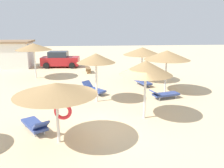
{
  "coord_description": "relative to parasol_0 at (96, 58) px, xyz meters",
  "views": [
    {
      "loc": [
        -1.23,
        -10.07,
        4.62
      ],
      "look_at": [
        0.0,
        3.0,
        1.2
      ],
      "focal_mm": 37.26,
      "sensor_mm": 36.0,
      "label": 1
    }
  ],
  "objects": [
    {
      "name": "ground_plane",
      "position": [
        0.9,
        -3.47,
        -2.66
      ],
      "size": [
        80.0,
        80.0,
        0.0
      ],
      "primitive_type": "plane",
      "color": "beige"
    },
    {
      "name": "parasol_0",
      "position": [
        0.0,
        0.0,
        0.0
      ],
      "size": [
        2.28,
        2.28,
        2.95
      ],
      "color": "silver",
      "rests_on": "ground"
    },
    {
      "name": "parasol_2",
      "position": [
        -1.66,
        -4.91,
        -0.44
      ],
      "size": [
        3.18,
        3.18,
        2.46
      ],
      "color": "silver",
      "rests_on": "ground"
    },
    {
      "name": "parasol_3",
      "position": [
        3.86,
        4.92,
        -0.19
      ],
      "size": [
        3.11,
        3.11,
        2.78
      ],
      "color": "silver",
      "rests_on": "ground"
    },
    {
      "name": "parasol_4",
      "position": [
        4.77,
        1.54,
        -0.08
      ],
      "size": [
        3.09,
        3.09,
        2.9
      ],
      "color": "silver",
      "rests_on": "ground"
    },
    {
      "name": "parasol_5",
      "position": [
        2.3,
        -2.81,
        -0.08
      ],
      "size": [
        2.57,
        2.57,
        2.93
      ],
      "color": "silver",
      "rests_on": "ground"
    },
    {
      "name": "parasol_7",
      "position": [
        -5.09,
        6.78,
        0.07
      ],
      "size": [
        3.02,
        3.02,
        3.02
      ],
      "color": "silver",
      "rests_on": "ground"
    },
    {
      "name": "lounger_0",
      "position": [
        -0.18,
        1.73,
        -2.34
      ],
      "size": [
        1.68,
        1.87,
        0.74
      ],
      "color": "#33478C",
      "rests_on": "ground"
    },
    {
      "name": "lounger_2",
      "position": [
        -2.81,
        -3.84,
        -2.34
      ],
      "size": [
        1.56,
        1.93,
        0.73
      ],
      "color": "#33478C",
      "rests_on": "ground"
    },
    {
      "name": "lounger_3",
      "position": [
        3.63,
        3.56,
        -2.34
      ],
      "size": [
        1.15,
        1.97,
        0.78
      ],
      "color": "#33478C",
      "rests_on": "ground"
    },
    {
      "name": "lounger_4",
      "position": [
        4.26,
        0.12,
        -2.35
      ],
      "size": [
        2.01,
        1.13,
        0.63
      ],
      "color": "#33478C",
      "rests_on": "ground"
    },
    {
      "name": "bench_0",
      "position": [
        -0.56,
        8.75,
        -2.31
      ],
      "size": [
        0.57,
        1.54,
        0.49
      ],
      "color": "brown",
      "rests_on": "ground"
    },
    {
      "name": "parked_car",
      "position": [
        -3.62,
        11.97,
        -1.84
      ],
      "size": [
        4.11,
        2.21,
        1.72
      ],
      "color": "#B21E23",
      "rests_on": "ground"
    },
    {
      "name": "beach_cabana",
      "position": [
        -8.74,
        12.38,
        -1.2
      ],
      "size": [
        4.38,
        3.29,
        2.86
      ],
      "color": "white",
      "rests_on": "ground"
    }
  ]
}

